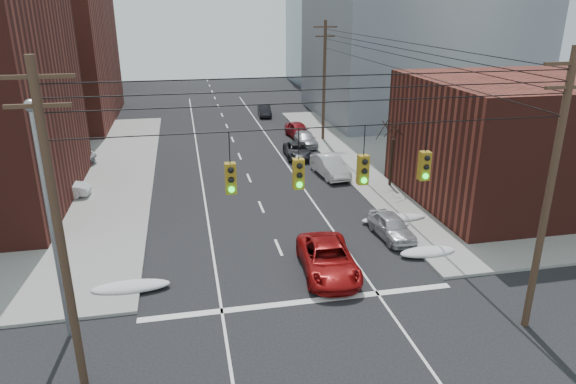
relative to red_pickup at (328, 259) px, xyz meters
name	(u,v)px	position (x,y,z in m)	size (l,w,h in m)	color
sidewalk_ne	(540,148)	(25.18, 18.20, -0.67)	(40.00, 40.00, 0.15)	gray
building_brick_far	(33,49)	(-27.82, 65.20, 5.26)	(22.00, 18.00, 12.00)	#4B1C16
building_office	(419,2)	(20.18, 35.20, 11.76)	(22.00, 20.00, 25.00)	gray
building_glass	(358,13)	(22.18, 61.20, 10.26)	(20.00, 18.00, 22.00)	gray
building_storefront	(539,140)	(16.18, 7.20, 3.26)	(16.00, 12.00, 8.00)	#4B1C16
utility_pole_left	(59,230)	(-10.32, -5.80, 5.04)	(2.20, 0.28, 11.00)	#473323
utility_pole_right	(549,192)	(6.68, -5.80, 5.04)	(2.20, 0.28, 11.00)	#473323
utility_pole_far	(324,79)	(6.68, 25.20, 5.04)	(2.20, 0.28, 11.00)	#473323
traffic_signals	(331,170)	(-1.73, -5.83, 6.42)	(17.00, 0.42, 2.02)	black
street_light	(48,205)	(-11.32, -2.80, 4.80)	(0.44, 0.44, 9.32)	gray
bare_tree	(391,156)	(7.76, 11.20, 1.58)	(2.09, 2.20, 4.93)	black
snow_nw	(131,287)	(-9.22, 0.20, -0.53)	(3.50, 1.08, 0.42)	silver
snow_ne	(428,252)	(5.58, 0.70, -0.53)	(3.00, 1.08, 0.42)	silver
snow_east_far	(394,219)	(5.58, 5.20, -0.53)	(4.00, 1.08, 0.42)	silver
red_pickup	(328,259)	(0.00, 0.00, 0.00)	(2.47, 5.36, 1.49)	maroon
parked_car_a	(391,226)	(4.58, 3.18, -0.08)	(1.58, 3.92, 1.34)	silver
parked_car_b	(330,166)	(4.28, 14.47, 0.03)	(1.64, 4.70, 1.55)	silver
parked_car_c	(298,151)	(2.98, 19.85, -0.13)	(2.03, 4.40, 1.22)	black
parked_car_d	(306,139)	(4.58, 23.53, -0.12)	(1.74, 4.28, 1.24)	#A4A5A9
parked_car_e	(298,130)	(4.58, 26.70, 0.00)	(1.76, 4.37, 1.49)	maroon
parked_car_f	(264,111)	(2.98, 37.45, -0.10)	(1.37, 3.93, 1.29)	black
lot_car_a	(60,188)	(-14.75, 13.39, 0.03)	(1.32, 3.79, 1.25)	silver
lot_car_b	(61,154)	(-16.21, 21.55, 0.18)	(2.57, 5.57, 1.55)	#A1A1A6
lot_car_c	(6,186)	(-18.29, 14.17, 0.17)	(2.14, 5.26, 1.53)	black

